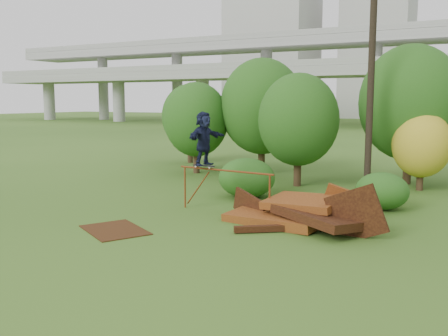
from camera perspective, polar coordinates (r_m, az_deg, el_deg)
The scene contains 18 objects.
ground at distance 15.22m, azimuth -0.91°, elevation -7.07°, with size 240.00×240.00×0.00m, color #2D5116.
scrap_pile at distance 15.82m, azimuth 8.56°, elevation -5.14°, with size 5.56×3.23×1.89m.
grind_rail at distance 17.15m, azimuth 0.11°, elevation -1.31°, with size 3.78×0.42×1.54m.
skateboard at distance 17.59m, azimuth -2.31°, elevation 0.27°, with size 0.85×0.30×0.09m.
skater at distance 17.49m, azimuth -2.32°, elevation 3.39°, with size 1.75×0.56×1.89m, color black.
flat_plate at distance 15.49m, azimuth -12.37°, elevation -6.93°, with size 2.15×1.54×0.03m, color #3B1F0C.
tree_0 at distance 26.70m, azimuth -3.20°, elevation 5.55°, with size 3.45×3.45×4.87m.
tree_1 at distance 26.43m, azimuth 4.36°, elevation 7.02°, with size 4.38×4.38×6.10m.
tree_2 at distance 22.78m, azimuth 8.50°, elevation 5.48°, with size 3.64×3.64×5.12m.
tree_3 at distance 24.64m, azimuth 20.53°, elevation 6.97°, with size 4.65×4.65×6.45m.
tree_4 at distance 23.12m, azimuth 21.66°, elevation 2.51°, with size 2.50×2.50×3.45m.
tree_6 at distance 31.24m, azimuth -3.92°, elevation 5.86°, with size 3.51×3.51×4.90m.
shrub_left at distance 20.08m, azimuth 2.60°, elevation -1.13°, with size 2.31×2.13×1.60m, color #1C4713.
shrub_right at distance 18.73m, azimuth 17.61°, elevation -2.52°, with size 1.90×1.74×1.34m, color #1C4713.
utility_pole at distance 21.62m, azimuth 16.52°, elevation 11.52°, with size 1.40×0.28×10.72m.
freeway_overpass at distance 76.38m, azimuth 23.24°, elevation 11.95°, with size 160.00×15.00×13.70m.
building_left at distance 117.72m, azimuth 5.61°, elevation 14.34°, with size 18.00×16.00×35.00m, color #9E9E99.
building_right at distance 117.60m, azimuth 17.13°, elevation 12.33°, with size 14.00×14.00×28.00m, color #9E9E99.
Camera 1 is at (7.16, -12.86, 3.89)m, focal length 40.00 mm.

